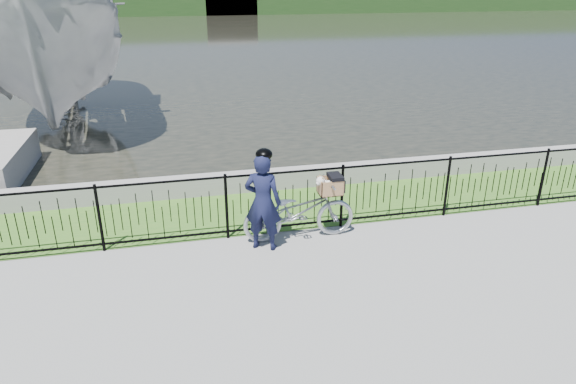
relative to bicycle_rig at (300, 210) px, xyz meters
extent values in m
plane|color=gray|center=(-0.18, -1.34, -0.51)|extent=(120.00, 120.00, 0.00)
cube|color=#3E6C21|center=(-0.18, 1.26, -0.50)|extent=(60.00, 2.00, 0.01)
plane|color=#27271D|center=(-0.18, 31.66, -0.51)|extent=(120.00, 120.00, 0.00)
cube|color=gray|center=(-0.18, 2.26, -0.31)|extent=(60.00, 0.30, 0.40)
cube|color=#224219|center=(-0.18, 58.66, 0.99)|extent=(120.00, 6.00, 3.00)
cube|color=#B3A48F|center=(5.82, 57.16, 1.09)|extent=(6.00, 3.00, 3.20)
imported|color=#A7ACB3|center=(-0.01, 0.00, -0.01)|extent=(1.88, 0.66, 0.99)
cube|color=black|center=(0.51, 0.00, 0.26)|extent=(0.38, 0.18, 0.02)
cube|color=#9E7349|center=(0.51, 0.00, 0.27)|extent=(0.38, 0.32, 0.01)
cube|color=#9E7349|center=(0.51, 0.15, 0.39)|extent=(0.38, 0.02, 0.26)
cube|color=#9E7349|center=(0.51, -0.15, 0.39)|extent=(0.38, 0.02, 0.26)
cube|color=#9E7349|center=(0.70, 0.00, 0.39)|extent=(0.01, 0.32, 0.26)
cube|color=#9E7349|center=(0.33, 0.00, 0.39)|extent=(0.01, 0.32, 0.26)
cube|color=black|center=(0.60, 0.00, 0.55)|extent=(0.21, 0.33, 0.06)
cube|color=black|center=(0.71, 0.00, 0.42)|extent=(0.02, 0.33, 0.21)
ellipsoid|color=silver|center=(0.49, 0.00, 0.39)|extent=(0.31, 0.22, 0.20)
sphere|color=silver|center=(0.34, -0.02, 0.50)|extent=(0.15, 0.15, 0.15)
sphere|color=silver|center=(0.29, -0.04, 0.47)|extent=(0.07, 0.07, 0.07)
sphere|color=black|center=(0.27, -0.05, 0.47)|extent=(0.02, 0.02, 0.02)
cone|color=olive|center=(0.34, 0.04, 0.56)|extent=(0.06, 0.08, 0.08)
cone|color=olive|center=(0.36, -0.06, 0.56)|extent=(0.06, 0.08, 0.08)
imported|color=black|center=(-0.65, -0.20, 0.30)|extent=(0.69, 0.59, 1.61)
ellipsoid|color=black|center=(-0.65, -0.20, 1.08)|extent=(0.26, 0.29, 0.18)
imported|color=#A6A6A6|center=(-5.09, 9.35, 1.57)|extent=(5.07, 11.10, 4.16)
camera|label=1|loc=(-1.91, -7.49, 3.56)|focal=32.00mm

